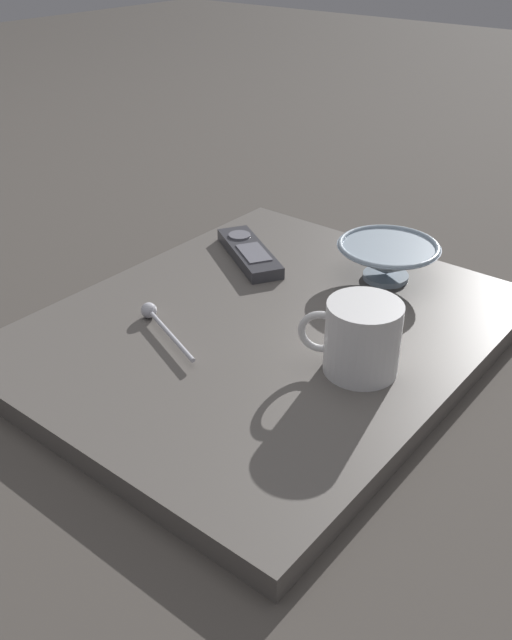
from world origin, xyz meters
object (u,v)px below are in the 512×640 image
at_px(cereal_bowl, 387,259).
at_px(tv_remote_near, 249,253).
at_px(teaspoon, 155,318).
at_px(coffee_mug, 361,338).

height_order(cereal_bowl, tv_remote_near, cereal_bowl).
bearing_deg(cereal_bowl, teaspoon, 151.07).
bearing_deg(cereal_bowl, tv_remote_near, 109.97).
height_order(teaspoon, tv_remote_near, same).
bearing_deg(coffee_mug, teaspoon, 106.68).
bearing_deg(teaspoon, tv_remote_near, 7.83).
distance_m(coffee_mug, tv_remote_near, 0.34).
bearing_deg(tv_remote_near, cereal_bowl, -70.03).
height_order(cereal_bowl, coffee_mug, coffee_mug).
height_order(coffee_mug, tv_remote_near, coffee_mug).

